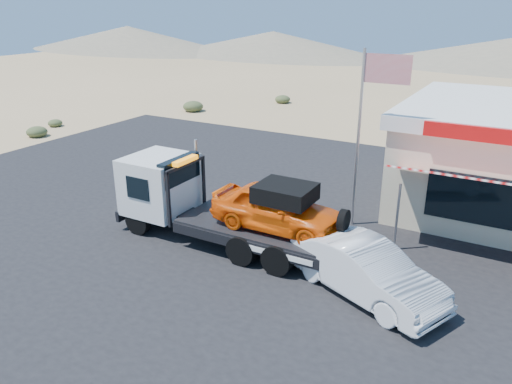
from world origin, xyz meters
TOP-DOWN VIEW (x-y plane):
  - ground at (0.00, 0.00)m, footprint 120.00×120.00m
  - asphalt_lot at (2.00, 3.00)m, footprint 32.00×24.00m
  - tow_truck at (1.62, 1.12)m, footprint 7.84×2.32m
  - white_sedan at (6.52, 0.33)m, footprint 4.68×3.18m
  - flagpole at (4.93, 4.50)m, footprint 1.55×0.10m
  - desert_scrub at (-12.62, 9.53)m, footprint 24.99×33.93m
  - distant_hills at (-9.77, 55.14)m, footprint 126.00×48.00m

SIDE VIEW (x-z plane):
  - ground at x=0.00m, z-range 0.00..0.00m
  - asphalt_lot at x=2.00m, z-range 0.00..0.02m
  - desert_scrub at x=-12.62m, z-range -0.07..0.71m
  - white_sedan at x=6.52m, z-range 0.02..1.48m
  - tow_truck at x=1.62m, z-range 0.10..2.72m
  - distant_hills at x=-9.77m, z-range -0.21..3.99m
  - flagpole at x=4.93m, z-range 0.76..6.76m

